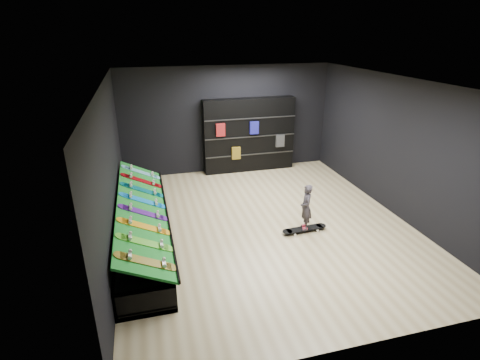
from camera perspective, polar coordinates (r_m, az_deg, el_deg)
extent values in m
cube|color=#C5B385|center=(8.15, 3.78, -6.69)|extent=(6.00, 7.00, 0.01)
cube|color=white|center=(7.20, 4.40, 14.69)|extent=(6.00, 7.00, 0.01)
cube|color=black|center=(10.79, -1.94, 9.15)|extent=(6.00, 0.02, 3.00)
cube|color=black|center=(4.69, 18.08, -10.33)|extent=(6.00, 0.02, 3.00)
cube|color=black|center=(7.20, -19.17, 1.18)|extent=(0.02, 7.00, 3.00)
cube|color=black|center=(8.94, 22.66, 4.67)|extent=(0.02, 7.00, 3.00)
cube|color=#106A1C|center=(7.48, -14.61, -4.09)|extent=(0.92, 4.50, 0.46)
cube|color=black|center=(10.88, 1.37, 6.86)|extent=(2.64, 0.31, 2.11)
imported|color=black|center=(7.78, 9.94, -5.37)|extent=(0.20, 0.25, 0.58)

